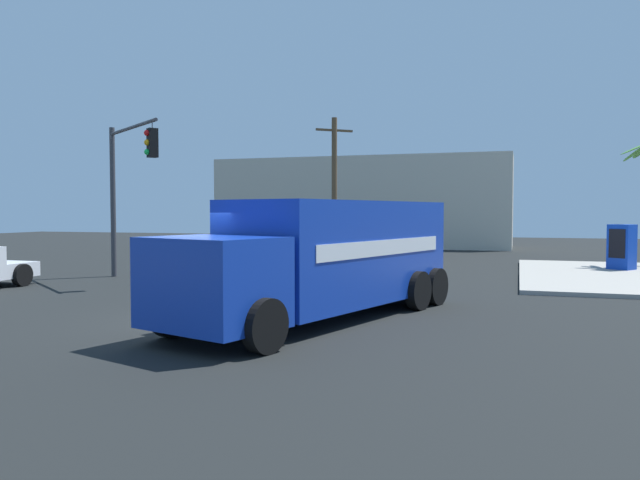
{
  "coord_description": "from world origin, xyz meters",
  "views": [
    {
      "loc": [
        6.92,
        -12.5,
        2.53
      ],
      "look_at": [
        2.68,
        0.59,
        1.89
      ],
      "focal_mm": 34.53,
      "sensor_mm": 36.0,
      "label": 1
    }
  ],
  "objects_px": {
    "traffic_light_primary": "(125,176)",
    "vending_machine_red": "(622,247)",
    "delivery_truck": "(325,257)",
    "utility_pole": "(334,185)"
  },
  "relations": [
    {
      "from": "delivery_truck",
      "to": "traffic_light_primary",
      "type": "relative_size",
      "value": 1.55
    },
    {
      "from": "traffic_light_primary",
      "to": "utility_pole",
      "type": "bearing_deg",
      "value": 74.3
    },
    {
      "from": "delivery_truck",
      "to": "utility_pole",
      "type": "bearing_deg",
      "value": 106.0
    },
    {
      "from": "utility_pole",
      "to": "vending_machine_red",
      "type": "bearing_deg",
      "value": -20.32
    },
    {
      "from": "delivery_truck",
      "to": "vending_machine_red",
      "type": "bearing_deg",
      "value": 59.21
    },
    {
      "from": "traffic_light_primary",
      "to": "vending_machine_red",
      "type": "relative_size",
      "value": 3.1
    },
    {
      "from": "traffic_light_primary",
      "to": "delivery_truck",
      "type": "bearing_deg",
      "value": -30.2
    },
    {
      "from": "delivery_truck",
      "to": "utility_pole",
      "type": "relative_size",
      "value": 1.15
    },
    {
      "from": "delivery_truck",
      "to": "traffic_light_primary",
      "type": "distance_m",
      "value": 11.09
    },
    {
      "from": "vending_machine_red",
      "to": "utility_pole",
      "type": "xyz_separation_m",
      "value": [
        -13.87,
        5.14,
        2.93
      ]
    }
  ]
}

